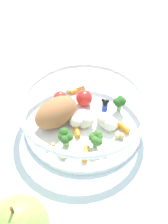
{
  "coord_description": "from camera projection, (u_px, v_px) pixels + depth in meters",
  "views": [
    {
      "loc": [
        0.02,
        0.34,
        0.4
      ],
      "look_at": [
        -0.02,
        0.0,
        0.03
      ],
      "focal_mm": 42.34,
      "sensor_mm": 36.0,
      "label": 1
    }
  ],
  "objects": [
    {
      "name": "ground_plane",
      "position": [
        76.0,
        124.0,
        0.53
      ],
      "size": [
        2.4,
        2.4,
        0.0
      ],
      "primitive_type": "plane",
      "color": "silver"
    },
    {
      "name": "food_container",
      "position": [
        81.0,
        113.0,
        0.5
      ],
      "size": [
        0.24,
        0.24,
        0.07
      ],
      "color": "white",
      "rests_on": "ground_plane"
    }
  ]
}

